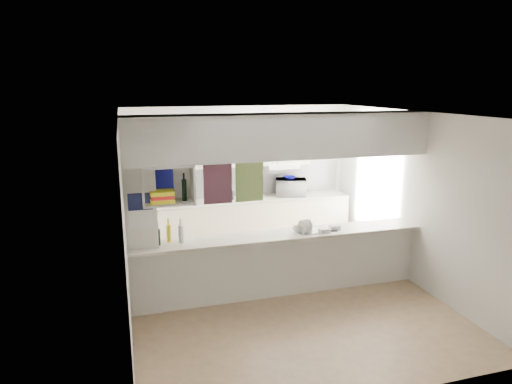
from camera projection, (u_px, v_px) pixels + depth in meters
name	position (u px, v px, depth m)	size (l,w,h in m)	color
floor	(280.00, 294.00, 6.64)	(4.80, 4.80, 0.00)	#8E6E52
ceiling	(283.00, 113.00, 6.04)	(4.80, 4.80, 0.00)	white
wall_back	(239.00, 176.00, 8.58)	(4.20, 4.20, 0.00)	silver
wall_left	(125.00, 220.00, 5.77)	(4.80, 4.80, 0.00)	silver
wall_right	(412.00, 198.00, 6.91)	(4.80, 4.80, 0.00)	silver
servery_partition	(270.00, 183.00, 6.21)	(4.20, 0.50, 2.60)	silver
cubby_shelf	(166.00, 187.00, 5.76)	(0.65, 0.35, 0.50)	white
kitchen_run	(251.00, 203.00, 8.49)	(3.60, 0.63, 2.24)	beige
microwave	(291.00, 187.00, 8.65)	(0.57, 0.39, 0.32)	white
bowl	(289.00, 178.00, 8.60)	(0.23, 0.23, 0.06)	#0B0E82
dish_rack	(307.00, 227.00, 6.49)	(0.43, 0.37, 0.20)	silver
cup	(297.00, 229.00, 6.44)	(0.12, 0.12, 0.09)	white
wine_bottles	(170.00, 234.00, 6.02)	(0.37, 0.15, 0.34)	black
plastic_tubs	(320.00, 229.00, 6.53)	(0.56, 0.23, 0.07)	silver
utensil_jar	(231.00, 196.00, 8.36)	(0.10, 0.10, 0.15)	black
knife_block	(256.00, 192.00, 8.51)	(0.11, 0.08, 0.21)	brown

